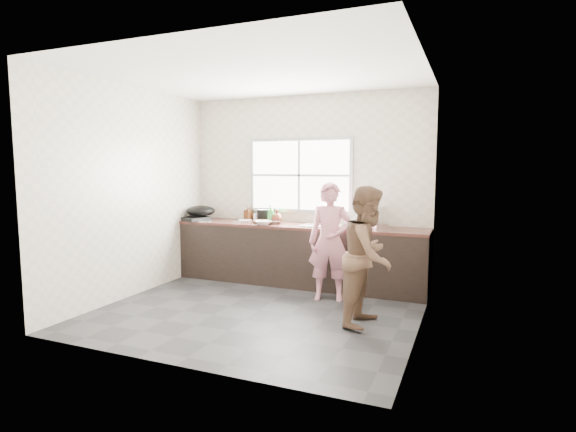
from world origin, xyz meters
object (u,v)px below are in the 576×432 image
at_px(bowl_crabs, 356,228).
at_px(woman, 330,245).
at_px(bottle_brown_tall, 248,213).
at_px(plate_food, 245,220).
at_px(person_side, 368,256).
at_px(bowl_held, 336,226).
at_px(black_pot, 265,215).
at_px(bottle_brown_short, 277,217).
at_px(cutting_board, 265,222).
at_px(bottle_green, 271,214).
at_px(wok, 201,211).
at_px(pot_lid_right, 239,222).
at_px(pot_lid_left, 205,221).
at_px(burner, 194,219).
at_px(bowl_mince, 263,223).
at_px(dish_rack, 370,217).
at_px(glass_jar, 256,217).

bearing_deg(bowl_crabs, woman, -125.66).
bearing_deg(bottle_brown_tall, plate_food, -84.41).
xyz_separation_m(person_side, bowl_held, (-0.65, 1.04, 0.15)).
xyz_separation_m(black_pot, bottle_brown_short, (0.28, -0.19, 0.00)).
height_order(cutting_board, bottle_green, bottle_green).
relative_size(wok, pot_lid_right, 1.69).
bearing_deg(woman, pot_lid_left, 157.89).
height_order(woman, bottle_green, woman).
bearing_deg(burner, pot_lid_left, -9.64).
xyz_separation_m(bowl_mince, pot_lid_right, (-0.46, 0.13, -0.02)).
bearing_deg(cutting_board, dish_rack, 0.64).
distance_m(wok, dish_rack, 2.60).
height_order(burner, pot_lid_left, burner).
relative_size(glass_jar, burner, 0.28).
distance_m(person_side, bottle_brown_tall, 2.65).
distance_m(plate_food, bottle_green, 0.47).
distance_m(bowl_crabs, dish_rack, 0.29).
bearing_deg(glass_jar, dish_rack, -6.48).
bearing_deg(dish_rack, plate_food, -159.49).
height_order(bottle_green, bottle_brown_tall, bottle_green).
distance_m(bottle_green, wok, 1.13).
distance_m(cutting_board, bowl_crabs, 1.41).
distance_m(black_pot, plate_food, 0.31).
relative_size(bowl_mince, burner, 0.63).
relative_size(bottle_brown_tall, bottle_brown_short, 1.13).
height_order(woman, pot_lid_left, woman).
bearing_deg(pot_lid_left, bottle_green, 12.77).
bearing_deg(wok, bottle_green, 5.65).
bearing_deg(bowl_held, cutting_board, 169.64).
bearing_deg(burner, person_side, -20.85).
xyz_separation_m(wok, pot_lid_right, (0.68, -0.02, -0.14)).
bearing_deg(bowl_held, black_pot, 160.60).
height_order(bowl_held, burner, bowl_held).
relative_size(person_side, bottle_brown_tall, 7.17).
xyz_separation_m(woman, bottle_brown_short, (-0.99, 0.59, 0.26)).
bearing_deg(bottle_brown_tall, wok, -156.23).
bearing_deg(pot_lid_right, black_pot, 48.22).
bearing_deg(plate_food, bowl_held, -11.70).
bearing_deg(woman, bottle_brown_short, 137.13).
xyz_separation_m(pot_lid_left, pot_lid_right, (0.54, 0.10, 0.00)).
bearing_deg(woman, wok, 155.71).
bearing_deg(woman, bottle_green, 139.28).
height_order(cutting_board, plate_food, cutting_board).
distance_m(bowl_mince, bowl_held, 1.07).
bearing_deg(bowl_mince, bowl_crabs, 0.00).
bearing_deg(woman, bowl_mince, 150.65).
relative_size(cutting_board, bowl_held, 1.99).
xyz_separation_m(cutting_board, bowl_held, (1.13, -0.21, 0.01)).
height_order(woman, wok, woman).
bearing_deg(person_side, dish_rack, 18.16).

